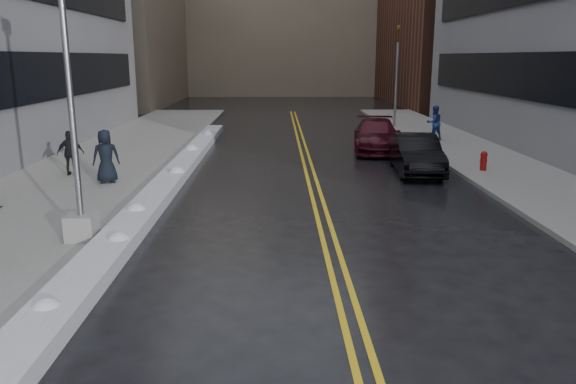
{
  "coord_description": "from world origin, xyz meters",
  "views": [
    {
      "loc": [
        1.26,
        -10.58,
        4.3
      ],
      "look_at": [
        1.5,
        1.87,
        1.3
      ],
      "focal_mm": 35.0,
      "sensor_mm": 36.0,
      "label": 1
    }
  ],
  "objects_px": {
    "pedestrian_d": "(71,153)",
    "pedestrian_east": "(434,123)",
    "car_maroon": "(377,136)",
    "traffic_signal": "(397,72)",
    "pedestrian_c": "(106,156)",
    "lamppost": "(74,138)",
    "car_black": "(416,154)",
    "fire_hydrant": "(484,160)"
  },
  "relations": [
    {
      "from": "pedestrian_c",
      "to": "pedestrian_d",
      "type": "bearing_deg",
      "value": -57.44
    },
    {
      "from": "lamppost",
      "to": "car_maroon",
      "type": "bearing_deg",
      "value": 55.41
    },
    {
      "from": "traffic_signal",
      "to": "pedestrian_east",
      "type": "relative_size",
      "value": 3.45
    },
    {
      "from": "car_black",
      "to": "traffic_signal",
      "type": "bearing_deg",
      "value": 85.16
    },
    {
      "from": "car_black",
      "to": "lamppost",
      "type": "bearing_deg",
      "value": -136.37
    },
    {
      "from": "lamppost",
      "to": "pedestrian_east",
      "type": "relative_size",
      "value": 4.39
    },
    {
      "from": "pedestrian_east",
      "to": "car_black",
      "type": "distance_m",
      "value": 8.28
    },
    {
      "from": "pedestrian_d",
      "to": "car_maroon",
      "type": "relative_size",
      "value": 0.31
    },
    {
      "from": "pedestrian_c",
      "to": "car_black",
      "type": "xyz_separation_m",
      "value": [
        11.01,
        2.14,
        -0.32
      ]
    },
    {
      "from": "lamppost",
      "to": "pedestrian_c",
      "type": "relative_size",
      "value": 4.22
    },
    {
      "from": "traffic_signal",
      "to": "lamppost",
      "type": "bearing_deg",
      "value": -118.21
    },
    {
      "from": "lamppost",
      "to": "car_black",
      "type": "xyz_separation_m",
      "value": [
        9.8,
        8.27,
        -1.8
      ]
    },
    {
      "from": "traffic_signal",
      "to": "fire_hydrant",
      "type": "bearing_deg",
      "value": -87.95
    },
    {
      "from": "lamppost",
      "to": "pedestrian_c",
      "type": "height_order",
      "value": "lamppost"
    },
    {
      "from": "fire_hydrant",
      "to": "car_black",
      "type": "distance_m",
      "value": 2.52
    },
    {
      "from": "fire_hydrant",
      "to": "pedestrian_east",
      "type": "xyz_separation_m",
      "value": [
        0.31,
        8.05,
        0.47
      ]
    },
    {
      "from": "car_black",
      "to": "car_maroon",
      "type": "bearing_deg",
      "value": 100.28
    },
    {
      "from": "car_maroon",
      "to": "pedestrian_c",
      "type": "bearing_deg",
      "value": -138.58
    },
    {
      "from": "traffic_signal",
      "to": "pedestrian_c",
      "type": "xyz_separation_m",
      "value": [
        -13.01,
        -15.86,
        -2.35
      ]
    },
    {
      "from": "lamppost",
      "to": "car_black",
      "type": "height_order",
      "value": "lamppost"
    },
    {
      "from": "fire_hydrant",
      "to": "pedestrian_c",
      "type": "bearing_deg",
      "value": -172.15
    },
    {
      "from": "traffic_signal",
      "to": "pedestrian_east",
      "type": "height_order",
      "value": "traffic_signal"
    },
    {
      "from": "pedestrian_d",
      "to": "pedestrian_east",
      "type": "bearing_deg",
      "value": -157.64
    },
    {
      "from": "car_maroon",
      "to": "pedestrian_east",
      "type": "bearing_deg",
      "value": 45.25
    },
    {
      "from": "pedestrian_d",
      "to": "pedestrian_east",
      "type": "height_order",
      "value": "pedestrian_east"
    },
    {
      "from": "pedestrian_c",
      "to": "car_maroon",
      "type": "bearing_deg",
      "value": -164.79
    },
    {
      "from": "pedestrian_c",
      "to": "pedestrian_east",
      "type": "distance_m",
      "value": 17.01
    },
    {
      "from": "car_maroon",
      "to": "car_black",
      "type": "bearing_deg",
      "value": -76.41
    },
    {
      "from": "pedestrian_d",
      "to": "pedestrian_east",
      "type": "relative_size",
      "value": 0.92
    },
    {
      "from": "fire_hydrant",
      "to": "pedestrian_d",
      "type": "height_order",
      "value": "pedestrian_d"
    },
    {
      "from": "lamppost",
      "to": "pedestrian_c",
      "type": "distance_m",
      "value": 6.43
    },
    {
      "from": "car_black",
      "to": "car_maroon",
      "type": "height_order",
      "value": "car_maroon"
    },
    {
      "from": "lamppost",
      "to": "pedestrian_d",
      "type": "height_order",
      "value": "lamppost"
    },
    {
      "from": "car_maroon",
      "to": "traffic_signal",
      "type": "bearing_deg",
      "value": 80.02
    },
    {
      "from": "lamppost",
      "to": "car_maroon",
      "type": "xyz_separation_m",
      "value": [
        9.19,
        13.33,
        -1.8
      ]
    },
    {
      "from": "lamppost",
      "to": "pedestrian_d",
      "type": "bearing_deg",
      "value": 111.07
    },
    {
      "from": "fire_hydrant",
      "to": "traffic_signal",
      "type": "distance_m",
      "value": 14.3
    },
    {
      "from": "pedestrian_d",
      "to": "pedestrian_east",
      "type": "distance_m",
      "value": 17.71
    },
    {
      "from": "traffic_signal",
      "to": "car_black",
      "type": "relative_size",
      "value": 1.35
    },
    {
      "from": "car_black",
      "to": "car_maroon",
      "type": "distance_m",
      "value": 5.1
    },
    {
      "from": "traffic_signal",
      "to": "pedestrian_c",
      "type": "bearing_deg",
      "value": -129.37
    },
    {
      "from": "pedestrian_c",
      "to": "pedestrian_d",
      "type": "height_order",
      "value": "pedestrian_c"
    }
  ]
}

